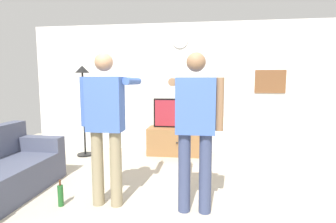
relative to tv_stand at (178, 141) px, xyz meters
The scene contains 10 objects.
ground_plane 2.61m from the tv_stand, 90.61° to the right, with size 8.40×8.40×0.00m, color #B2A893.
back_wall 1.13m from the tv_stand, 94.55° to the left, with size 6.40×0.10×2.70m, color silver.
tv_stand is the anchor object (origin of this frame).
television 0.57m from the tv_stand, 90.00° to the left, with size 1.02×0.07×0.59m.
wall_clock 2.09m from the tv_stand, 90.00° to the left, with size 0.33×0.33×0.03m, color white.
framed_picture 2.21m from the tv_stand, ahead, with size 0.60×0.04×0.46m, color brown.
floor_lamp 2.15m from the tv_stand, behind, with size 0.32×0.32×1.80m.
person_standing_nearer_lamp 2.49m from the tv_stand, 105.62° to the right, with size 0.60×0.78×1.82m.
person_standing_nearer_couch 2.46m from the tv_stand, 79.87° to the right, with size 0.61×0.78×1.81m.
beverage_bottle 2.68m from the tv_stand, 116.27° to the right, with size 0.07×0.07×0.33m.
Camera 1 is at (0.52, -2.56, 1.49)m, focal length 27.57 mm.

